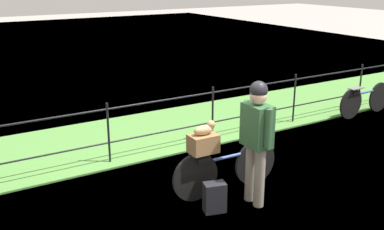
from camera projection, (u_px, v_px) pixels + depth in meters
The scene contains 10 objects.
ground_plane at pixel (239, 202), 6.10m from camera, with size 60.00×60.00×0.00m, color #9E9993.
grass_strip at pixel (141, 134), 8.62m from camera, with size 27.00×2.40×0.03m, color #569342.
harbor_water at pixel (38, 64), 15.38m from camera, with size 30.00×30.00×0.00m, color slate.
iron_fence at pixel (164, 118), 7.67m from camera, with size 18.04×0.04×1.02m.
bicycle_main at pixel (225, 169), 6.29m from camera, with size 1.68×0.17×0.68m.
wooden_crate at pixel (203, 143), 5.98m from camera, with size 0.38×0.26×0.25m, color olive.
terrier_dog at pixel (205, 129), 5.93m from camera, with size 0.32×0.15×0.18m.
cyclist_person at pixel (257, 133), 5.80m from camera, with size 0.27×0.54×1.68m.
backpack_on_paving at pixel (215, 197), 5.82m from camera, with size 0.28×0.18×0.40m, color black.
bicycle_parked at pixel (365, 100), 9.74m from camera, with size 1.63×0.17×0.66m.
Camera 1 is at (-3.38, -4.33, 2.97)m, focal length 42.22 mm.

